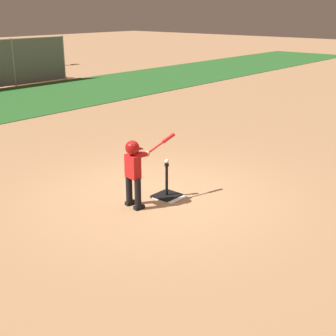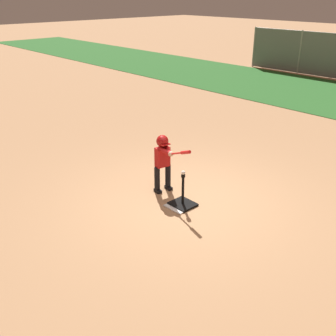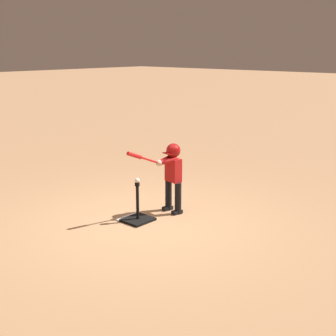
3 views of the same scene
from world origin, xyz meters
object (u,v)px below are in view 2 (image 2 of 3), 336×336
Objects in this scene: batting_tee at (183,201)px; batter_child at (163,157)px; bleachers_center at (298,60)px; baseball at (183,173)px.

batter_child is (-0.67, 0.13, 0.66)m from batting_tee.
bleachers_center reaches higher than batting_tee.
baseball is 15.32m from bleachers_center.
baseball is 0.02× the size of bleachers_center.
batter_child reaches higher than batting_tee.
baseball is (0.67, -0.13, -0.07)m from batter_child.
batter_child is at bearing 169.32° from baseball.
batting_tee is 8.51× the size of baseball.
batting_tee is at bearing -67.25° from bleachers_center.
batting_tee is at bearing 0.00° from baseball.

